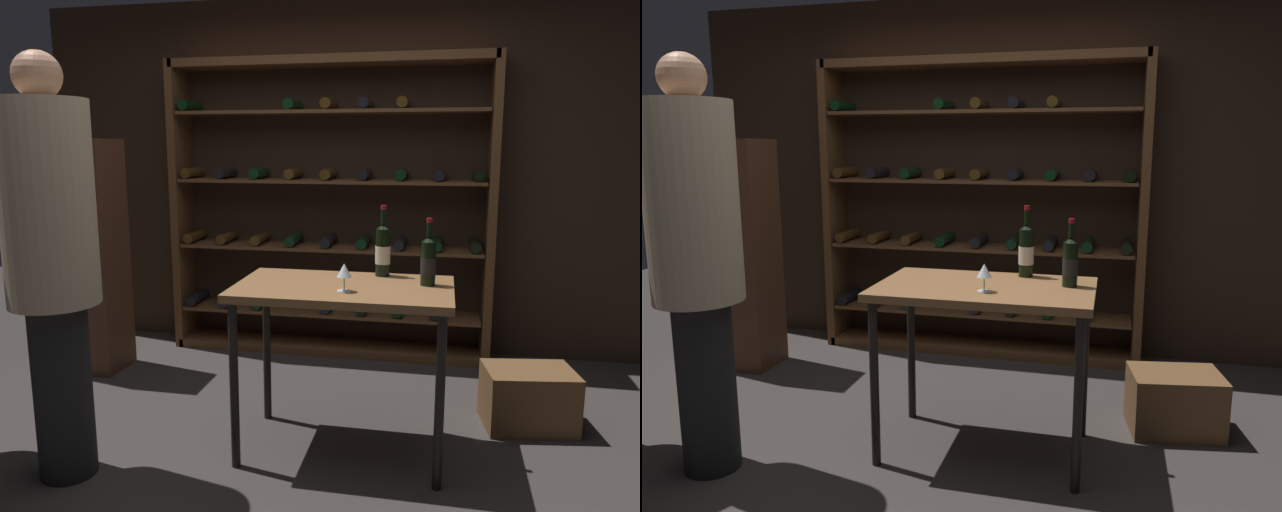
{
  "view_description": "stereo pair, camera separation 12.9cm",
  "coord_description": "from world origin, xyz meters",
  "views": [
    {
      "loc": [
        0.73,
        -2.63,
        1.56
      ],
      "look_at": [
        0.13,
        0.26,
        1.01
      ],
      "focal_mm": 33.52,
      "sensor_mm": 36.0,
      "label": 1
    },
    {
      "loc": [
        0.86,
        -2.6,
        1.56
      ],
      "look_at": [
        0.13,
        0.26,
        1.01
      ],
      "focal_mm": 33.52,
      "sensor_mm": 36.0,
      "label": 2
    }
  ],
  "objects": [
    {
      "name": "wine_bottle_red_label",
      "position": [
        0.67,
        0.29,
        1.0
      ],
      "size": [
        0.08,
        0.08,
        0.33
      ],
      "color": "black",
      "rests_on": "tasting_table"
    },
    {
      "name": "wine_bottle_black_capsule",
      "position": [
        0.43,
        0.46,
        1.02
      ],
      "size": [
        0.08,
        0.08,
        0.37
      ],
      "color": "black",
      "rests_on": "tasting_table"
    },
    {
      "name": "person_guest_blue_shirt",
      "position": [
        -0.99,
        -0.29,
        1.09
      ],
      "size": [
        0.41,
        0.41,
        1.96
      ],
      "rotation": [
        0.0,
        0.0,
        2.3
      ],
      "color": "black",
      "rests_on": "ground"
    },
    {
      "name": "wine_rack",
      "position": [
        -0.11,
        1.69,
        1.07
      ],
      "size": [
        2.38,
        0.32,
        2.17
      ],
      "color": "brown",
      "rests_on": "ground"
    },
    {
      "name": "display_cabinet",
      "position": [
        -1.66,
        1.01,
        0.8
      ],
      "size": [
        0.44,
        0.36,
        1.6
      ],
      "primitive_type": "cube",
      "color": "#4C2D1E",
      "rests_on": "ground"
    },
    {
      "name": "wine_glass_stemmed_right",
      "position": [
        0.29,
        0.07,
        0.97
      ],
      "size": [
        0.07,
        0.07,
        0.13
      ],
      "color": "silver",
      "rests_on": "tasting_table"
    },
    {
      "name": "wine_crate",
      "position": [
        1.23,
        0.67,
        0.17
      ],
      "size": [
        0.53,
        0.41,
        0.33
      ],
      "primitive_type": "cube",
      "rotation": [
        0.0,
        0.0,
        0.16
      ],
      "color": "brown",
      "rests_on": "ground"
    },
    {
      "name": "ground_plane",
      "position": [
        0.0,
        0.0,
        0.0
      ],
      "size": [
        9.8,
        9.8,
        0.0
      ],
      "primitive_type": "plane",
      "color": "#383330"
    },
    {
      "name": "tasting_table",
      "position": [
        0.26,
        0.21,
        0.77
      ],
      "size": [
        1.07,
        0.65,
        0.88
      ],
      "color": "brown",
      "rests_on": "ground"
    },
    {
      "name": "back_wall",
      "position": [
        0.0,
        1.9,
        1.31
      ],
      "size": [
        4.8,
        0.1,
        2.63
      ],
      "primitive_type": "cube",
      "color": "#332319",
      "rests_on": "ground"
    }
  ]
}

